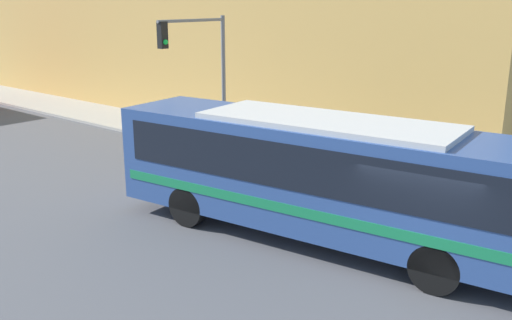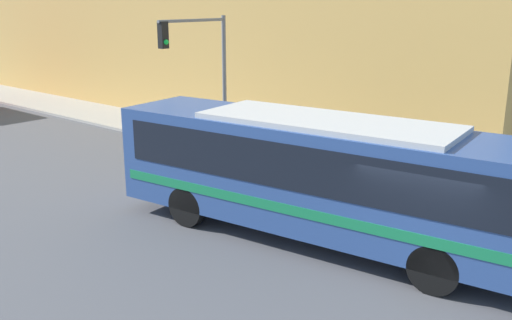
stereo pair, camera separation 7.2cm
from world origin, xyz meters
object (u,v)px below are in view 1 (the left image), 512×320
city_bus (325,171)px  parking_meter (235,128)px  traffic_light_pole (202,60)px  fire_hydrant (420,179)px  pedestrian_near_corner (329,141)px

city_bus → parking_meter: bearing=49.8°
traffic_light_pole → parking_meter: 2.91m
traffic_light_pole → parking_meter: bearing=-35.6°
fire_hydrant → traffic_light_pole: (-1.00, 8.30, 3.16)m
city_bus → fire_hydrant: (4.91, -0.27, -1.33)m
city_bus → fire_hydrant: size_ratio=16.49×
fire_hydrant → city_bus: bearing=176.8°
fire_hydrant → pedestrian_near_corner: pedestrian_near_corner is taller
fire_hydrant → parking_meter: parking_meter is taller
city_bus → traffic_light_pole: 9.11m
fire_hydrant → traffic_light_pole: size_ratio=0.13×
fire_hydrant → parking_meter: bearing=90.0°
traffic_light_pole → city_bus: bearing=-116.0°
parking_meter → pedestrian_near_corner: size_ratio=0.75×
fire_hydrant → pedestrian_near_corner: size_ratio=0.40×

